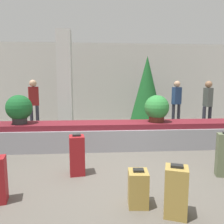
{
  "coord_description": "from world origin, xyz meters",
  "views": [
    {
      "loc": [
        -0.38,
        -3.62,
        1.56
      ],
      "look_at": [
        0.0,
        1.56,
        0.87
      ],
      "focal_mm": 35.0,
      "sensor_mm": 36.0,
      "label": 1
    }
  ],
  "objects_px": {
    "traveler_1": "(34,100)",
    "traveler_0": "(177,99)",
    "suitcase_2": "(176,191)",
    "suitcase_3": "(77,155)",
    "suitcase_4": "(138,188)",
    "decorated_tree": "(147,89)",
    "traveler_2": "(208,101)",
    "potted_plant_0": "(157,108)",
    "potted_plant_2": "(19,109)",
    "pillar": "(65,82)"
  },
  "relations": [
    {
      "from": "traveler_1",
      "to": "traveler_0",
      "type": "bearing_deg",
      "value": 161.05
    },
    {
      "from": "traveler_0",
      "to": "traveler_1",
      "type": "xyz_separation_m",
      "value": [
        -5.04,
        -0.23,
        0.02
      ]
    },
    {
      "from": "suitcase_2",
      "to": "suitcase_3",
      "type": "distance_m",
      "value": 1.8
    },
    {
      "from": "suitcase_4",
      "to": "decorated_tree",
      "type": "bearing_deg",
      "value": 80.55
    },
    {
      "from": "suitcase_2",
      "to": "traveler_0",
      "type": "relative_size",
      "value": 0.38
    },
    {
      "from": "suitcase_3",
      "to": "traveler_1",
      "type": "distance_m",
      "value": 4.35
    },
    {
      "from": "suitcase_3",
      "to": "traveler_2",
      "type": "distance_m",
      "value": 5.28
    },
    {
      "from": "traveler_0",
      "to": "suitcase_4",
      "type": "bearing_deg",
      "value": 41.84
    },
    {
      "from": "suitcase_4",
      "to": "potted_plant_0",
      "type": "bearing_deg",
      "value": 74.52
    },
    {
      "from": "potted_plant_2",
      "to": "traveler_1",
      "type": "xyz_separation_m",
      "value": [
        -0.33,
        2.4,
        0.03
      ]
    },
    {
      "from": "traveler_2",
      "to": "traveler_1",
      "type": "bearing_deg",
      "value": -96.51
    },
    {
      "from": "potted_plant_2",
      "to": "traveler_0",
      "type": "bearing_deg",
      "value": 29.08
    },
    {
      "from": "potted_plant_0",
      "to": "suitcase_2",
      "type": "bearing_deg",
      "value": -100.93
    },
    {
      "from": "suitcase_3",
      "to": "suitcase_4",
      "type": "relative_size",
      "value": 1.45
    },
    {
      "from": "traveler_1",
      "to": "traveler_2",
      "type": "bearing_deg",
      "value": 152.91
    },
    {
      "from": "suitcase_3",
      "to": "potted_plant_0",
      "type": "height_order",
      "value": "potted_plant_0"
    },
    {
      "from": "pillar",
      "to": "suitcase_2",
      "type": "distance_m",
      "value": 5.36
    },
    {
      "from": "suitcase_3",
      "to": "traveler_1",
      "type": "xyz_separation_m",
      "value": [
        -1.77,
        3.92,
        0.65
      ]
    },
    {
      "from": "pillar",
      "to": "suitcase_3",
      "type": "distance_m",
      "value": 3.83
    },
    {
      "from": "pillar",
      "to": "traveler_0",
      "type": "xyz_separation_m",
      "value": [
        3.93,
        0.59,
        -0.63
      ]
    },
    {
      "from": "suitcase_3",
      "to": "suitcase_4",
      "type": "xyz_separation_m",
      "value": [
        0.86,
        -1.03,
        -0.11
      ]
    },
    {
      "from": "potted_plant_0",
      "to": "decorated_tree",
      "type": "relative_size",
      "value": 0.26
    },
    {
      "from": "suitcase_2",
      "to": "suitcase_4",
      "type": "relative_size",
      "value": 1.29
    },
    {
      "from": "potted_plant_0",
      "to": "traveler_2",
      "type": "bearing_deg",
      "value": 39.19
    },
    {
      "from": "suitcase_3",
      "to": "traveler_0",
      "type": "xyz_separation_m",
      "value": [
        3.27,
        4.15,
        0.63
      ]
    },
    {
      "from": "potted_plant_0",
      "to": "suitcase_4",
      "type": "bearing_deg",
      "value": -110.19
    },
    {
      "from": "pillar",
      "to": "potted_plant_0",
      "type": "distance_m",
      "value": 3.25
    },
    {
      "from": "suitcase_4",
      "to": "traveler_2",
      "type": "distance_m",
      "value": 5.46
    },
    {
      "from": "suitcase_4",
      "to": "traveler_1",
      "type": "height_order",
      "value": "traveler_1"
    },
    {
      "from": "potted_plant_2",
      "to": "decorated_tree",
      "type": "relative_size",
      "value": 0.27
    },
    {
      "from": "suitcase_2",
      "to": "potted_plant_2",
      "type": "height_order",
      "value": "potted_plant_2"
    },
    {
      "from": "pillar",
      "to": "traveler_2",
      "type": "height_order",
      "value": "pillar"
    },
    {
      "from": "suitcase_2",
      "to": "traveler_1",
      "type": "height_order",
      "value": "traveler_1"
    },
    {
      "from": "traveler_0",
      "to": "decorated_tree",
      "type": "relative_size",
      "value": 0.66
    },
    {
      "from": "suitcase_2",
      "to": "suitcase_4",
      "type": "height_order",
      "value": "suitcase_2"
    },
    {
      "from": "traveler_0",
      "to": "decorated_tree",
      "type": "xyz_separation_m",
      "value": [
        -1.15,
        -0.18,
        0.36
      ]
    },
    {
      "from": "suitcase_3",
      "to": "suitcase_4",
      "type": "distance_m",
      "value": 1.35
    },
    {
      "from": "suitcase_3",
      "to": "decorated_tree",
      "type": "xyz_separation_m",
      "value": [
        2.12,
        3.97,
        0.99
      ]
    },
    {
      "from": "suitcase_4",
      "to": "traveler_0",
      "type": "distance_m",
      "value": 5.76
    },
    {
      "from": "traveler_2",
      "to": "pillar",
      "type": "bearing_deg",
      "value": -93.4
    },
    {
      "from": "potted_plant_0",
      "to": "traveler_1",
      "type": "height_order",
      "value": "traveler_1"
    },
    {
      "from": "suitcase_4",
      "to": "decorated_tree",
      "type": "distance_m",
      "value": 5.27
    },
    {
      "from": "traveler_2",
      "to": "potted_plant_2",
      "type": "bearing_deg",
      "value": -72.48
    },
    {
      "from": "potted_plant_0",
      "to": "traveler_0",
      "type": "relative_size",
      "value": 0.4
    },
    {
      "from": "traveler_2",
      "to": "suitcase_4",
      "type": "bearing_deg",
      "value": -36.87
    },
    {
      "from": "potted_plant_2",
      "to": "decorated_tree",
      "type": "distance_m",
      "value": 4.33
    },
    {
      "from": "suitcase_3",
      "to": "potted_plant_2",
      "type": "xyz_separation_m",
      "value": [
        -1.44,
        1.52,
        0.63
      ]
    },
    {
      "from": "suitcase_3",
      "to": "traveler_0",
      "type": "relative_size",
      "value": 0.43
    },
    {
      "from": "potted_plant_0",
      "to": "traveler_2",
      "type": "relative_size",
      "value": 0.4
    },
    {
      "from": "potted_plant_0",
      "to": "suitcase_3",
      "type": "bearing_deg",
      "value": -139.68
    }
  ]
}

